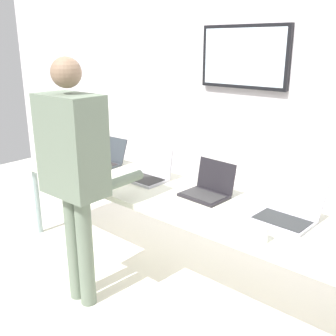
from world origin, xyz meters
TOP-DOWN VIEW (x-y plane):
  - ground at (0.00, 0.00)m, footprint 8.00×8.00m
  - back_wall at (-0.00, 1.13)m, footprint 8.00×0.11m
  - workbench at (0.00, 0.00)m, footprint 3.28×0.70m
  - equipment_box at (-1.41, 0.14)m, footprint 0.35×0.29m
  - laptop_station_0 at (-0.99, 0.14)m, footprint 0.38×0.33m
  - laptop_station_1 at (-0.39, 0.10)m, footprint 0.35×0.28m
  - laptop_station_2 at (0.19, 0.12)m, footprint 0.33×0.29m
  - laptop_station_3 at (0.80, 0.12)m, footprint 0.36×0.37m
  - person at (-0.36, -0.62)m, footprint 0.45×0.59m
  - coffee_mug at (0.82, -0.25)m, footprint 0.07×0.07m

SIDE VIEW (x-z plane):
  - ground at x=0.00m, z-range -0.04..0.00m
  - workbench at x=0.00m, z-range 0.32..1.04m
  - coffee_mug at x=0.82m, z-range 0.73..0.82m
  - laptop_station_0 at x=-0.99m, z-range 0.67..0.90m
  - laptop_station_3 at x=0.80m, z-range 0.66..0.90m
  - laptop_station_2 at x=0.19m, z-range 0.66..0.90m
  - laptop_station_1 at x=-0.39m, z-range 0.66..0.91m
  - equipment_box at x=-1.41m, z-range 0.73..1.09m
  - person at x=-0.36m, z-range 0.18..1.89m
  - back_wall at x=0.00m, z-range 0.01..2.52m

